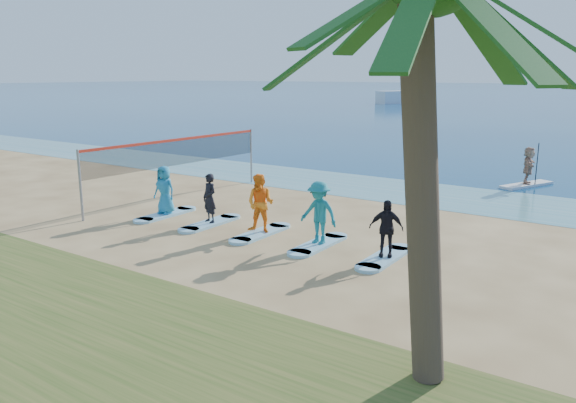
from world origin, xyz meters
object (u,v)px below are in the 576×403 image
Objects in this scene: student_3 at (319,213)px; surfboard_4 at (385,258)px; boat_offshore_a at (397,103)px; student_0 at (165,190)px; surfboard_0 at (166,214)px; paddleboard at (527,185)px; student_4 at (386,228)px; student_2 at (260,203)px; volleyball_net at (178,152)px; surfboard_2 at (261,233)px; paddleboarder at (528,165)px; surfboard_3 at (318,244)px; student_1 at (210,198)px; surfboard_1 at (210,223)px.

student_3 is 2.36m from surfboard_4.
boat_offshore_a is 82.24m from student_0.
surfboard_0 is 6.52m from student_3.
paddleboard reaches higher than surfboard_4.
student_4 is (33.93, -78.24, 0.88)m from boat_offshore_a.
boat_offshore_a is 85.28m from surfboard_4.
surfboard_4 is (4.30, 0.00, -0.97)m from student_2.
volleyball_net is at bearing 124.82° from surfboard_0.
volleyball_net is at bearing 158.34° from surfboard_2.
paddleboard is 1.89× the size of student_4.
paddleboarder is 13.54m from surfboard_3.
surfboard_0 is at bearing -178.26° from student_3.
paddleboarder reaches higher than surfboard_3.
surfboard_3 is (4.30, 0.00, -0.87)m from student_1.
student_4 is (10.24, -2.36, -1.02)m from volleyball_net.
paddleboard is at bearing 46.85° from student_0.
student_2 is 0.84× the size of surfboard_4.
surfboard_4 is at bearing 0.00° from student_4.
surfboard_0 is 1.27× the size of student_0.
student_3 is (2.15, 0.00, 0.00)m from student_2.
surfboard_2 is 2.15m from surfboard_3.
student_1 is at bearing -95.58° from paddleboard.
paddleboard is at bearing 78.57° from student_3.
student_2 is at bearing -21.66° from volleyball_net.
student_0 reaches higher than boat_offshore_a.
surfboard_1 is (-7.38, -13.16, -0.91)m from paddleboarder.
boat_offshore_a reaches higher than surfboard_0.
boat_offshore_a is 3.70× the size of surfboard_0.
surfboard_0 is (-9.53, -13.16, -0.01)m from paddleboard.
student_3 is (6.45, 0.00, 0.98)m from surfboard_0.
volleyball_net is 5.72× the size of student_4.
student_1 is 0.89× the size of student_3.
student_1 is at bearing 180.00° from surfboard_3.
surfboard_1 is at bearing 159.35° from student_4.
surfboard_1 is 2.15m from surfboard_2.
paddleboarder is 0.76× the size of surfboard_2.
student_4 is (8.60, 0.00, -0.07)m from student_0.
surfboard_1 is at bearing 180.00° from surfboard_4.
surfboard_0 is 2.15m from surfboard_1.
paddleboarder is 0.76× the size of surfboard_0.
paddleboarder is at bearing 68.33° from surfboard_2.
student_0 is at bearing 0.00° from surfboard_0.
paddleboarder is 15.08m from student_1.
surfboard_2 is 4.38m from student_4.
student_0 is 0.79× the size of surfboard_1.
surfboard_0 is at bearing 180.00° from surfboard_4.
paddleboard is at bearing 76.83° from surfboard_3.
volleyball_net is 4.13× the size of surfboard_1.
surfboard_1 is at bearing 180.00° from surfboard_2.
student_4 is (2.15, 0.00, -0.14)m from student_3.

